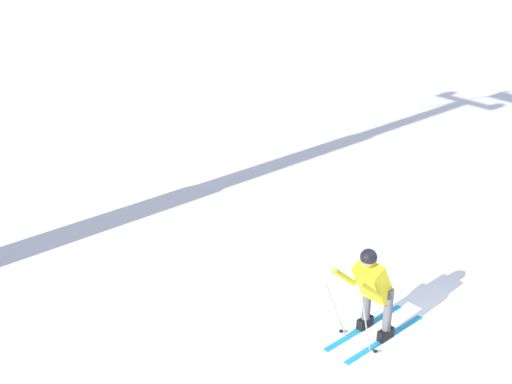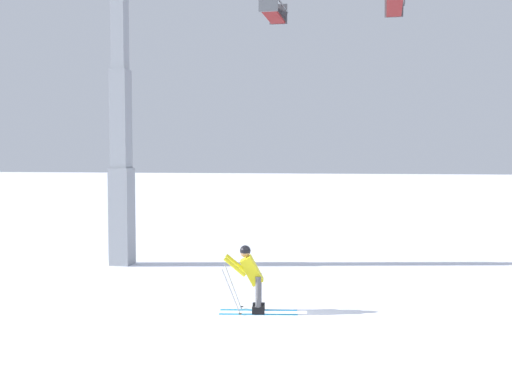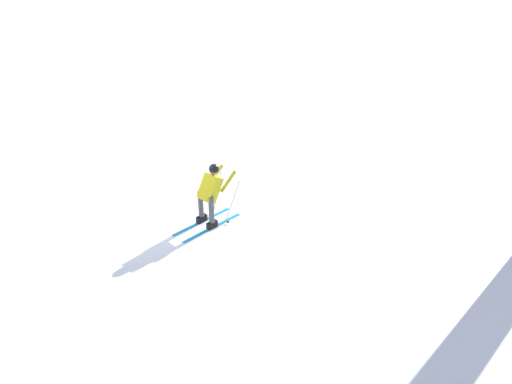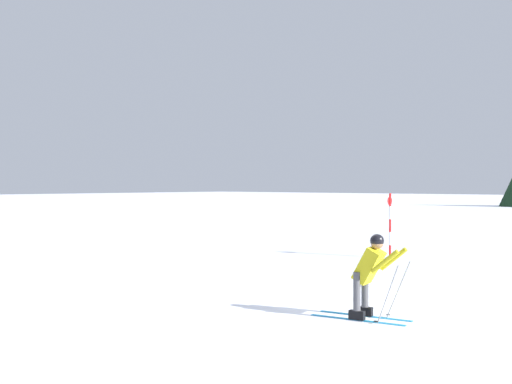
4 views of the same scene
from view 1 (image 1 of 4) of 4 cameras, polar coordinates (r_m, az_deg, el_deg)
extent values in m
plane|color=white|center=(9.68, 20.59, -13.64)|extent=(260.00, 260.00, 0.00)
cube|color=#198CCC|center=(9.47, 12.08, -13.38)|extent=(1.76, 0.39, 0.01)
cube|color=black|center=(9.42, 12.12, -12.95)|extent=(0.29, 0.16, 0.16)
cylinder|color=#4C4C51|center=(9.19, 12.34, -10.79)|extent=(0.13, 0.13, 0.69)
cube|color=#198CCC|center=(9.66, 10.21, -12.43)|extent=(1.76, 0.39, 0.01)
cube|color=black|center=(9.61, 10.24, -12.01)|extent=(0.29, 0.16, 0.16)
cylinder|color=#4C4C51|center=(9.38, 10.42, -9.88)|extent=(0.13, 0.13, 0.69)
cube|color=gold|center=(8.95, 10.98, -8.27)|extent=(0.59, 0.51, 0.68)
sphere|color=#997051|center=(8.64, 10.56, -6.27)|extent=(0.23, 0.23, 0.23)
sphere|color=black|center=(8.62, 10.57, -6.07)|extent=(0.25, 0.25, 0.25)
cylinder|color=gold|center=(8.51, 10.67, -9.06)|extent=(0.52, 0.17, 0.45)
cylinder|color=gray|center=(8.79, 10.42, -12.75)|extent=(0.45, 0.22, 1.18)
cylinder|color=black|center=(9.12, 11.18, -14.51)|extent=(0.07, 0.07, 0.01)
cylinder|color=gold|center=(8.76, 8.31, -7.94)|extent=(0.52, 0.17, 0.45)
cylinder|color=gray|center=(9.07, 7.67, -11.32)|extent=(0.48, 0.06, 1.18)
cylinder|color=black|center=(9.44, 8.05, -12.86)|extent=(0.07, 0.07, 0.01)
camera|label=2|loc=(11.51, 97.52, -13.71)|focal=42.85mm
camera|label=3|loc=(18.46, 4.70, 26.44)|focal=36.50mm
camera|label=4|loc=(15.67, -32.47, 7.69)|focal=44.11mm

